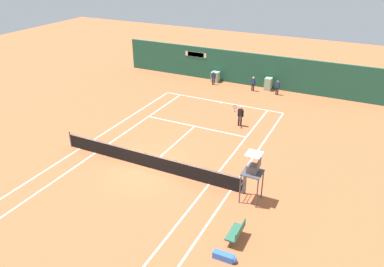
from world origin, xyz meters
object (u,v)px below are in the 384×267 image
(ball_kid_left_post, at_px, (253,83))
(ball_kid_right_post, at_px, (277,87))
(player_bench, at_px, (237,232))
(ball_kid_centre_post, at_px, (213,77))
(umpire_chair, at_px, (253,171))
(equipment_bag, at_px, (225,257))
(tennis_ball_mid_court, at_px, (217,117))
(player_on_baseline, at_px, (240,114))

(ball_kid_left_post, bearing_deg, ball_kid_right_post, -172.40)
(player_bench, height_order, ball_kid_centre_post, ball_kid_centre_post)
(umpire_chair, distance_m, player_bench, 3.43)
(equipment_bag, xyz_separation_m, tennis_ball_mid_court, (-6.05, 13.56, -0.13))
(player_bench, xyz_separation_m, ball_kid_centre_post, (-9.34, 19.06, 0.26))
(ball_kid_left_post, bearing_deg, umpire_chair, 115.20)
(ball_kid_centre_post, bearing_deg, player_on_baseline, 118.02)
(equipment_bag, bearing_deg, tennis_ball_mid_court, 114.05)
(ball_kid_right_post, bearing_deg, tennis_ball_mid_court, 69.86)
(tennis_ball_mid_court, bearing_deg, player_bench, -63.71)
(player_bench, bearing_deg, equipment_bag, -180.00)
(player_on_baseline, relative_size, ball_kid_centre_post, 1.35)
(umpire_chair, relative_size, ball_kid_right_post, 2.11)
(player_bench, relative_size, player_on_baseline, 0.70)
(umpire_chair, distance_m, player_on_baseline, 9.10)
(equipment_bag, distance_m, ball_kid_centre_post, 22.42)
(player_bench, bearing_deg, ball_kid_right_post, 9.44)
(ball_kid_centre_post, xyz_separation_m, ball_kid_right_post, (6.17, 0.00, -0.01))
(equipment_bag, xyz_separation_m, ball_kid_centre_post, (-9.34, 20.37, 0.61))
(player_on_baseline, height_order, ball_kid_centre_post, player_on_baseline)
(umpire_chair, distance_m, ball_kid_centre_post, 18.31)
(player_bench, bearing_deg, ball_kid_centre_post, 26.11)
(ball_kid_centre_post, height_order, ball_kid_right_post, ball_kid_centre_post)
(equipment_bag, height_order, ball_kid_right_post, ball_kid_right_post)
(player_bench, relative_size, tennis_ball_mid_court, 18.56)
(umpire_chair, relative_size, ball_kid_centre_post, 2.10)
(ball_kid_right_post, bearing_deg, player_bench, 102.23)
(equipment_bag, height_order, tennis_ball_mid_court, equipment_bag)
(ball_kid_centre_post, xyz_separation_m, tennis_ball_mid_court, (3.29, -6.81, -0.74))
(equipment_bag, relative_size, player_on_baseline, 0.59)
(ball_kid_left_post, bearing_deg, tennis_ball_mid_court, 92.24)
(ball_kid_left_post, bearing_deg, player_on_baseline, 108.38)
(equipment_bag, bearing_deg, umpire_chair, 94.66)
(player_on_baseline, xyz_separation_m, ball_kid_centre_post, (-5.38, 7.61, -0.16))
(ball_kid_left_post, distance_m, tennis_ball_mid_court, 6.88)
(player_on_baseline, relative_size, ball_kid_left_post, 1.33)
(umpire_chair, distance_m, ball_kid_left_post, 16.73)
(ball_kid_right_post, bearing_deg, ball_kid_left_post, 2.79)
(umpire_chair, relative_size, player_on_baseline, 1.56)
(player_bench, bearing_deg, tennis_ball_mid_court, 26.29)
(player_bench, distance_m, ball_kid_right_post, 19.32)
(ball_kid_centre_post, relative_size, tennis_ball_mid_court, 19.71)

